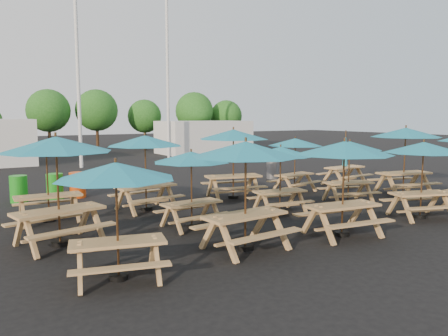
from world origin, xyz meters
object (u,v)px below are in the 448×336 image
waste_bin_0 (19,189)px  waste_bin_1 (55,187)px  picnic_unit_2 (46,151)px  picnic_unit_9 (423,151)px  picnic_unit_0 (116,176)px  picnic_unit_4 (191,161)px  picnic_unit_6 (344,153)px  picnic_unit_10 (350,149)px  waste_bin_2 (78,185)px  picnic_unit_5 (145,144)px  picnic_unit_7 (281,155)px  picnic_unit_13 (406,136)px  picnic_unit_8 (233,138)px  picnic_unit_14 (345,163)px  picnic_unit_3 (246,154)px  waste_bin_3 (272,169)px  picnic_unit_1 (56,150)px  picnic_unit_11 (295,145)px

waste_bin_0 → waste_bin_1: (1.17, -0.13, 0.00)m
picnic_unit_2 → picnic_unit_9: (9.33, -5.30, -0.02)m
picnic_unit_0 → picnic_unit_2: 5.37m
picnic_unit_4 → waste_bin_0: bearing=115.5°
picnic_unit_2 → picnic_unit_6: (5.91, -5.45, 0.09)m
picnic_unit_6 → picnic_unit_10: (3.42, 2.90, -0.22)m
waste_bin_2 → picnic_unit_2: bearing=-115.5°
picnic_unit_5 → picnic_unit_9: size_ratio=0.94×
picnic_unit_7 → picnic_unit_13: bearing=7.6°
picnic_unit_5 → picnic_unit_8: picnic_unit_8 is taller
waste_bin_1 → waste_bin_2: same height
picnic_unit_7 → picnic_unit_14: (5.88, 2.79, -0.83)m
picnic_unit_3 → picnic_unit_6: (2.70, -0.34, -0.05)m
picnic_unit_6 → waste_bin_3: 10.26m
picnic_unit_6 → waste_bin_3: size_ratio=2.87×
waste_bin_0 → picnic_unit_0: bearing=-86.3°
picnic_unit_2 → picnic_unit_5: size_ratio=0.88×
picnic_unit_3 → waste_bin_1: bearing=101.4°
picnic_unit_7 → waste_bin_3: size_ratio=2.49×
picnic_unit_0 → picnic_unit_1: 2.84m
waste_bin_3 → picnic_unit_13: bearing=-75.7°
picnic_unit_11 → picnic_unit_14: size_ratio=1.03×
waste_bin_2 → picnic_unit_10: bearing=-37.3°
picnic_unit_0 → picnic_unit_14: picnic_unit_14 is taller
picnic_unit_0 → picnic_unit_5: 5.97m
picnic_unit_5 → picnic_unit_11: (6.26, 0.10, -0.23)m
picnic_unit_7 → picnic_unit_14: size_ratio=0.98×
picnic_unit_10 → waste_bin_1: picnic_unit_10 is taller
waste_bin_3 → waste_bin_1: bearing=-179.6°
picnic_unit_3 → picnic_unit_13: 9.42m
picnic_unit_4 → picnic_unit_0: bearing=-141.3°
picnic_unit_14 → waste_bin_0: 12.96m
picnic_unit_2 → picnic_unit_4: picnic_unit_2 is taller
picnic_unit_1 → picnic_unit_3: size_ratio=1.14×
picnic_unit_3 → picnic_unit_13: size_ratio=0.84×
picnic_unit_2 → picnic_unit_9: bearing=-27.3°
picnic_unit_8 → picnic_unit_11: 2.83m
picnic_unit_6 → waste_bin_2: bearing=123.9°
picnic_unit_1 → picnic_unit_7: size_ratio=1.28×
picnic_unit_8 → picnic_unit_11: (2.80, -0.13, -0.34)m
picnic_unit_3 → picnic_unit_11: 7.89m
picnic_unit_4 → picnic_unit_10: (6.20, 0.16, 0.07)m
picnic_unit_5 → waste_bin_3: (7.83, 3.49, -1.63)m
picnic_unit_13 → picnic_unit_5: bearing=178.7°
picnic_unit_8 → picnic_unit_13: size_ratio=0.97×
picnic_unit_0 → waste_bin_3: 13.80m
picnic_unit_4 → picnic_unit_11: size_ratio=0.89×
picnic_unit_2 → picnic_unit_14: (12.18, 0.25, -1.02)m
picnic_unit_2 → picnic_unit_6: size_ratio=0.88×
picnic_unit_14 → picnic_unit_8: bearing=175.9°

